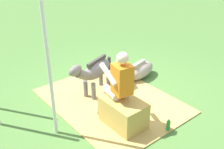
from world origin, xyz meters
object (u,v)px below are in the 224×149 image
object	(u,v)px
hay_bale	(123,113)
tent_pole_left	(50,74)
soda_bottle	(168,125)
person_seated	(118,83)
pony_standing	(94,71)
pony_lying	(138,71)

from	to	relation	value
hay_bale	tent_pole_left	size ratio (longest dim) A/B	0.34
hay_bale	soda_bottle	xyz separation A→B (m)	(-0.62, -0.49, -0.13)
tent_pole_left	soda_bottle	bearing A→B (deg)	-128.07
soda_bottle	person_seated	bearing A→B (deg)	30.87
person_seated	pony_standing	bearing A→B (deg)	-11.64
pony_lying	soda_bottle	size ratio (longest dim) A/B	5.32
pony_lying	tent_pole_left	distance (m)	2.65
hay_bale	soda_bottle	size ratio (longest dim) A/B	3.03
person_seated	pony_standing	world-z (taller)	person_seated
person_seated	pony_lying	world-z (taller)	person_seated
person_seated	pony_standing	distance (m)	1.03
person_seated	pony_standing	size ratio (longest dim) A/B	1.06
pony_standing	pony_lying	world-z (taller)	pony_standing
hay_bale	person_seated	world-z (taller)	person_seated
soda_bottle	pony_standing	bearing A→B (deg)	8.50
hay_bale	pony_standing	size ratio (longest dim) A/B	0.59
person_seated	soda_bottle	size ratio (longest dim) A/B	5.40
pony_standing	tent_pole_left	world-z (taller)	tent_pole_left
pony_standing	tent_pole_left	xyz separation A→B (m)	(-0.58, 1.25, 0.57)
hay_bale	pony_standing	distance (m)	1.21
hay_bale	person_seated	xyz separation A→B (m)	(0.16, -0.02, 0.52)
hay_bale	pony_lying	distance (m)	1.77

